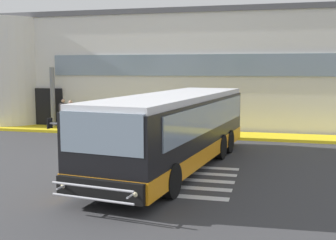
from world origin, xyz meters
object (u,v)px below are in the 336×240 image
object	(u,v)px
bus_main_foreground	(175,132)
passenger_by_doorway	(71,113)
entry_support_column	(53,97)
passenger_near_column	(64,111)

from	to	relation	value
bus_main_foreground	passenger_by_doorway	xyz separation A→B (m)	(-7.65, 6.99, -0.25)
entry_support_column	bus_main_foreground	world-z (taller)	entry_support_column
entry_support_column	passenger_by_doorway	distance (m)	2.20
bus_main_foreground	entry_support_column	bearing A→B (deg)	139.22
bus_main_foreground	passenger_by_doorway	size ratio (longest dim) A/B	6.70
entry_support_column	passenger_near_column	distance (m)	1.18
entry_support_column	passenger_near_column	world-z (taller)	entry_support_column
entry_support_column	bus_main_foreground	distance (m)	12.37
entry_support_column	passenger_near_column	size ratio (longest dim) A/B	2.11
bus_main_foreground	passenger_near_column	distance (m)	11.62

